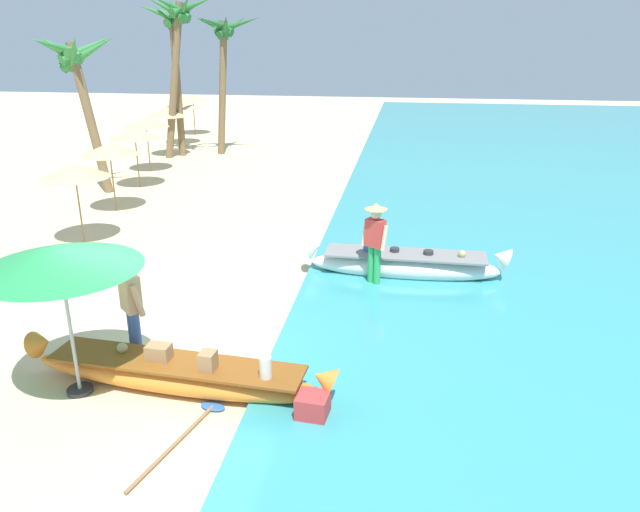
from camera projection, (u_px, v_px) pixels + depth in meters
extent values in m
plane|color=beige|center=(177.00, 359.00, 9.54)|extent=(80.00, 80.00, 0.00)
ellipsoid|color=orange|center=(177.00, 376.00, 8.66)|extent=(4.43, 1.04, 0.43)
cone|color=orange|center=(42.00, 343.00, 9.03)|extent=(0.43, 0.44, 0.48)
cone|color=orange|center=(324.00, 379.00, 8.11)|extent=(0.43, 0.44, 0.48)
cube|color=brown|center=(176.00, 363.00, 8.59)|extent=(3.73, 1.00, 0.04)
cylinder|color=silver|center=(266.00, 368.00, 8.15)|extent=(0.17, 0.17, 0.32)
cube|color=#9E754C|center=(208.00, 362.00, 8.34)|extent=(0.23, 0.26, 0.29)
cube|color=#9E754C|center=(159.00, 353.00, 8.61)|extent=(0.35, 0.25, 0.24)
sphere|color=tan|center=(122.00, 348.00, 8.83)|extent=(0.15, 0.15, 0.15)
ellipsoid|color=white|center=(405.00, 266.00, 12.55)|extent=(3.88, 0.83, 0.54)
cone|color=white|center=(314.00, 247.00, 12.73)|extent=(0.43, 0.46, 0.52)
cone|color=white|center=(501.00, 257.00, 12.14)|extent=(0.43, 0.46, 0.52)
cube|color=gray|center=(405.00, 254.00, 12.45)|extent=(3.26, 0.83, 0.04)
sphere|color=tan|center=(462.00, 254.00, 12.23)|extent=(0.15, 0.15, 0.15)
cylinder|color=#2D2D33|center=(428.00, 253.00, 12.38)|extent=(0.20, 0.20, 0.10)
cylinder|color=#2D2D33|center=(395.00, 250.00, 12.53)|extent=(0.19, 0.19, 0.10)
cylinder|color=#386699|center=(370.00, 249.00, 12.58)|extent=(0.26, 0.26, 0.10)
cylinder|color=green|center=(377.00, 268.00, 12.03)|extent=(0.14, 0.14, 0.86)
cylinder|color=green|center=(371.00, 266.00, 12.12)|extent=(0.14, 0.14, 0.86)
cube|color=#DB3D38|center=(375.00, 233.00, 11.83)|extent=(0.42, 0.38, 0.54)
cylinder|color=beige|center=(384.00, 238.00, 11.69)|extent=(0.18, 0.21, 0.50)
cylinder|color=beige|center=(365.00, 233.00, 11.97)|extent=(0.18, 0.21, 0.50)
sphere|color=beige|center=(376.00, 213.00, 11.69)|extent=(0.22, 0.22, 0.22)
cylinder|color=tan|center=(376.00, 209.00, 11.67)|extent=(0.44, 0.44, 0.02)
cone|color=tan|center=(376.00, 206.00, 11.64)|extent=(0.26, 0.26, 0.12)
cylinder|color=#3D5BA8|center=(133.00, 335.00, 9.33)|extent=(0.14, 0.14, 0.90)
cylinder|color=#3D5BA8|center=(137.00, 339.00, 9.22)|extent=(0.14, 0.14, 0.90)
cube|color=tan|center=(130.00, 293.00, 9.02)|extent=(0.41, 0.41, 0.57)
cylinder|color=tan|center=(126.00, 291.00, 9.22)|extent=(0.20, 0.20, 0.52)
cylinder|color=tan|center=(138.00, 301.00, 8.88)|extent=(0.20, 0.20, 0.52)
sphere|color=tan|center=(127.00, 267.00, 8.88)|extent=(0.22, 0.22, 0.22)
cylinder|color=#B7B7BC|center=(70.00, 323.00, 8.30)|extent=(0.05, 0.05, 2.17)
cone|color=#28934C|center=(59.00, 258.00, 7.97)|extent=(2.15, 2.15, 0.31)
cylinder|color=#333338|center=(80.00, 390.00, 8.67)|extent=(0.36, 0.36, 0.06)
cylinder|color=#8E6B47|center=(79.00, 204.00, 14.49)|extent=(0.04, 0.04, 1.90)
cone|color=tan|center=(74.00, 171.00, 14.21)|extent=(1.60, 1.60, 0.32)
cylinder|color=#8E6B47|center=(113.00, 178.00, 17.08)|extent=(0.04, 0.04, 1.90)
cone|color=tan|center=(109.00, 149.00, 16.80)|extent=(1.60, 1.60, 0.32)
cylinder|color=#8E6B47|center=(137.00, 158.00, 19.67)|extent=(0.04, 0.04, 1.90)
cone|color=tan|center=(135.00, 133.00, 19.39)|extent=(1.60, 1.60, 0.32)
cylinder|color=#8E6B47|center=(148.00, 145.00, 21.92)|extent=(0.04, 0.04, 1.90)
cone|color=tan|center=(146.00, 122.00, 21.64)|extent=(1.60, 1.60, 0.32)
cylinder|color=#8E6B47|center=(169.00, 132.00, 24.61)|extent=(0.04, 0.04, 1.90)
cone|color=tan|center=(167.00, 112.00, 24.33)|extent=(1.60, 1.60, 0.32)
cylinder|color=#8E6B47|center=(182.00, 123.00, 27.22)|extent=(0.04, 0.04, 1.90)
cone|color=tan|center=(181.00, 104.00, 26.94)|extent=(1.60, 1.60, 0.32)
cylinder|color=#8E6B47|center=(194.00, 115.00, 29.70)|extent=(0.04, 0.04, 1.90)
cone|color=tan|center=(193.00, 98.00, 29.42)|extent=(1.60, 1.60, 0.32)
cylinder|color=brown|center=(174.00, 83.00, 23.53)|extent=(1.19, 0.28, 5.85)
cone|color=#287033|center=(191.00, 6.00, 22.47)|extent=(1.63, 0.43, 0.87)
cone|color=#287033|center=(191.00, 6.00, 22.89)|extent=(1.28, 1.82, 0.87)
cone|color=#287033|center=(176.00, 9.00, 22.97)|extent=(1.40, 1.75, 1.09)
cone|color=#287033|center=(168.00, 8.00, 22.66)|extent=(1.83, 0.56, 1.08)
cone|color=#287033|center=(171.00, 6.00, 22.23)|extent=(1.12, 1.44, 0.85)
cone|color=#287033|center=(184.00, 8.00, 22.15)|extent=(1.30, 1.57, 1.08)
cylinder|color=brown|center=(177.00, 85.00, 24.06)|extent=(0.29, 0.28, 5.57)
cone|color=#337F3D|center=(182.00, 15.00, 23.10)|extent=(1.43, 0.44, 1.02)
cone|color=#337F3D|center=(180.00, 15.00, 23.56)|extent=(0.86, 1.76, 0.99)
cone|color=#337F3D|center=(166.00, 15.00, 23.44)|extent=(1.41, 1.18, 0.98)
cone|color=#337F3D|center=(160.00, 13.00, 22.97)|extent=(1.57, 1.21, 0.87)
cone|color=#337F3D|center=(172.00, 13.00, 22.69)|extent=(1.02, 1.88, 0.91)
cylinder|color=brown|center=(223.00, 90.00, 24.43)|extent=(0.68, 0.28, 5.19)
cone|color=#23602D|center=(237.00, 25.00, 23.53)|extent=(1.87, 0.54, 0.85)
cone|color=#23602D|center=(232.00, 26.00, 23.89)|extent=(1.08, 1.52, 1.01)
cone|color=#23602D|center=(222.00, 25.00, 23.90)|extent=(1.07, 1.45, 0.88)
cone|color=#23602D|center=(214.00, 25.00, 23.67)|extent=(1.67, 0.56, 0.90)
cone|color=#23602D|center=(215.00, 24.00, 23.18)|extent=(1.13, 1.75, 0.75)
cone|color=#23602D|center=(225.00, 27.00, 23.19)|extent=(0.91, 1.59, 1.05)
cylinder|color=brown|center=(90.00, 120.00, 18.68)|extent=(0.93, 0.28, 4.53)
cone|color=#337F3D|center=(89.00, 52.00, 18.01)|extent=(1.88, 0.51, 1.21)
cone|color=#337F3D|center=(86.00, 48.00, 18.35)|extent=(1.30, 1.67, 0.97)
cone|color=#337F3D|center=(73.00, 46.00, 18.37)|extent=(0.89, 1.57, 0.77)
cone|color=#337F3D|center=(60.00, 48.00, 18.20)|extent=(1.71, 0.87, 0.93)
cone|color=#337F3D|center=(56.00, 49.00, 17.93)|extent=(1.54, 0.88, 0.94)
cone|color=#337F3D|center=(57.00, 47.00, 17.57)|extent=(0.86, 1.85, 0.80)
cone|color=#337F3D|center=(73.00, 53.00, 17.73)|extent=(1.11, 1.27, 1.13)
cube|color=#C63838|center=(313.00, 408.00, 7.96)|extent=(0.44, 0.42, 0.40)
cylinder|color=#8E6B47|center=(173.00, 445.00, 7.52)|extent=(0.49, 1.76, 0.05)
ellipsoid|color=#2D60B7|center=(213.00, 406.00, 8.29)|extent=(0.40, 0.28, 0.03)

